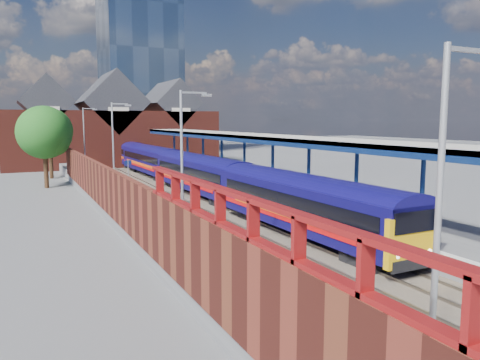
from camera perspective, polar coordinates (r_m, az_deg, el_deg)
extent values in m
plane|color=#5B5B5E|center=(46.19, -8.91, -1.10)|extent=(240.00, 240.00, 0.00)
cube|color=#473D33|center=(36.85, -4.38, -3.13)|extent=(6.00, 76.00, 0.06)
cube|color=slate|center=(36.10, -7.67, -3.24)|extent=(0.07, 76.00, 0.14)
cube|color=slate|center=(36.56, -5.52, -3.08)|extent=(0.07, 76.00, 0.14)
cube|color=slate|center=(37.12, -3.26, -2.90)|extent=(0.07, 76.00, 0.14)
cube|color=slate|center=(37.68, -1.23, -2.73)|extent=(0.07, 76.00, 0.14)
cube|color=#565659|center=(35.17, -12.77, -3.01)|extent=(5.00, 76.00, 1.00)
cube|color=#565659|center=(39.31, 3.79, -1.76)|extent=(6.00, 76.00, 1.00)
cube|color=silver|center=(35.67, -9.11, -1.92)|extent=(0.30, 76.00, 0.05)
cube|color=silver|center=(37.93, 0.04, -1.28)|extent=(0.30, 76.00, 0.05)
cube|color=yellow|center=(35.51, -10.04, -2.01)|extent=(0.14, 76.00, 0.01)
cube|color=#100B51|center=(26.76, 7.98, -3.08)|extent=(3.15, 16.06, 2.50)
cube|color=#100B51|center=(26.56, 8.03, -0.43)|extent=(3.15, 16.06, 0.60)
cube|color=#100B51|center=(41.44, -4.84, 0.65)|extent=(3.15, 16.06, 2.50)
cube|color=#100B51|center=(41.32, -4.86, 2.37)|extent=(3.15, 16.06, 0.60)
cube|color=#100B51|center=(57.18, -10.80, 2.38)|extent=(3.15, 16.06, 2.50)
cube|color=#100B51|center=(57.09, -10.83, 3.63)|extent=(3.15, 16.06, 0.60)
cube|color=#100B51|center=(73.30, -14.17, 3.35)|extent=(3.15, 16.06, 2.50)
cube|color=#100B51|center=(73.23, -14.21, 4.32)|extent=(3.15, 16.06, 0.60)
cube|color=black|center=(48.80, -9.90, 2.10)|extent=(0.04, 60.54, 0.70)
cube|color=#F55510|center=(48.87, -9.89, 1.17)|extent=(0.03, 55.27, 0.30)
cube|color=red|center=(48.90, -9.90, 0.88)|extent=(0.03, 55.27, 0.30)
cube|color=#F2B20C|center=(20.84, 20.22, -7.02)|extent=(2.83, 0.36, 2.10)
cube|color=black|center=(20.59, 20.53, -4.78)|extent=(2.30, 0.21, 0.90)
cube|color=black|center=(22.81, 15.83, -9.25)|extent=(2.00, 2.40, 0.60)
cube|color=black|center=(78.90, -14.96, 2.42)|extent=(2.00, 2.40, 0.60)
cylinder|color=navy|center=(24.98, 21.32, -1.47)|extent=(0.24, 0.24, 4.20)
cylinder|color=navy|center=(28.57, 13.99, -0.13)|extent=(0.24, 0.24, 4.20)
cylinder|color=navy|center=(32.54, 8.37, 0.90)|extent=(0.24, 0.24, 4.20)
cylinder|color=navy|center=(36.77, 4.00, 1.69)|extent=(0.24, 0.24, 4.20)
cylinder|color=navy|center=(41.16, 0.54, 2.31)|extent=(0.24, 0.24, 4.20)
cylinder|color=navy|center=(45.68, -2.24, 2.80)|extent=(0.24, 0.24, 4.20)
cylinder|color=navy|center=(50.30, -4.51, 3.20)|extent=(0.24, 0.24, 4.20)
cylinder|color=navy|center=(54.98, -6.41, 3.52)|extent=(0.24, 0.24, 4.20)
cylinder|color=navy|center=(59.71, -8.00, 3.80)|extent=(0.24, 0.24, 4.20)
cube|color=beige|center=(40.36, 1.82, 5.40)|extent=(4.50, 52.00, 0.25)
cube|color=navy|center=(39.42, -0.96, 5.14)|extent=(0.20, 52.00, 0.55)
cube|color=navy|center=(41.41, 4.47, 5.23)|extent=(0.20, 52.00, 0.55)
cylinder|color=#A5A8AA|center=(9.08, 22.85, -7.28)|extent=(0.12, 0.12, 7.00)
cube|color=#A5A8AA|center=(9.35, 26.42, 13.96)|extent=(1.20, 0.08, 0.08)
cylinder|color=#A5A8AA|center=(20.97, -7.08, 1.25)|extent=(0.12, 0.12, 7.00)
cube|color=#A5A8AA|center=(21.09, -5.66, 10.55)|extent=(1.20, 0.08, 0.08)
cube|color=#A5A8AA|center=(21.30, -4.11, 10.27)|extent=(0.45, 0.18, 0.12)
cylinder|color=#A5A8AA|center=(36.45, -15.19, 3.61)|extent=(0.12, 0.12, 7.00)
cube|color=#A5A8AA|center=(36.51, -14.44, 8.98)|extent=(1.20, 0.08, 0.08)
cube|color=#A5A8AA|center=(36.63, -13.50, 8.85)|extent=(0.45, 0.18, 0.12)
cylinder|color=#A5A8AA|center=(52.24, -18.45, 4.54)|extent=(0.12, 0.12, 7.00)
cube|color=#A5A8AA|center=(52.28, -17.95, 8.29)|extent=(1.20, 0.08, 0.08)
cube|color=#A5A8AA|center=(52.37, -17.29, 8.20)|extent=(0.45, 0.18, 0.12)
cylinder|color=#A5A8AA|center=(38.89, -13.46, 0.55)|extent=(0.08, 0.08, 2.50)
cube|color=#0C194C|center=(38.79, -13.50, 2.09)|extent=(0.55, 0.06, 0.35)
cube|color=maroon|center=(28.55, -15.24, -1.60)|extent=(0.35, 50.00, 2.80)
cube|color=maroon|center=(12.05, -0.55, -1.75)|extent=(0.30, 15.00, 0.12)
cube|color=maroon|center=(12.23, -0.54, -6.15)|extent=(0.30, 15.00, 0.12)
cube|color=maroon|center=(6.75, 26.57, -14.30)|extent=(0.30, 0.12, 1.00)
cube|color=maroon|center=(8.04, 15.07, -10.30)|extent=(0.30, 0.12, 1.00)
cube|color=maroon|center=(9.57, 7.18, -7.25)|extent=(0.30, 0.12, 1.00)
cube|color=maroon|center=(11.26, 1.63, -4.99)|extent=(0.30, 0.12, 1.00)
cube|color=maroon|center=(13.03, -2.42, -3.29)|extent=(0.30, 0.12, 1.00)
cube|color=maroon|center=(14.86, -5.48, -2.00)|extent=(0.30, 0.12, 1.00)
cube|color=maroon|center=(16.73, -7.86, -0.99)|extent=(0.30, 0.12, 1.00)
cube|color=maroon|center=(18.63, -9.76, -0.18)|extent=(0.30, 0.12, 1.00)
cube|color=maroon|center=(73.01, -15.40, 4.94)|extent=(30.00, 12.00, 8.00)
cube|color=#232328|center=(71.93, -22.69, 8.76)|extent=(7.13, 12.00, 7.13)
cube|color=#232328|center=(73.00, -15.54, 9.02)|extent=(9.16, 12.00, 9.16)
cube|color=#232328|center=(75.15, -8.69, 9.15)|extent=(7.13, 12.00, 7.13)
cube|color=beige|center=(65.86, -22.35, 8.09)|extent=(2.80, 0.15, 0.50)
cube|color=beige|center=(67.04, -14.57, 8.37)|extent=(2.80, 0.15, 0.50)
cube|color=beige|center=(69.37, -7.19, 8.51)|extent=(2.80, 0.15, 0.50)
cube|color=#465C78|center=(97.49, -12.18, 15.01)|extent=(14.00, 14.00, 40.00)
cylinder|color=#382314|center=(50.06, -22.58, 1.37)|extent=(0.44, 0.44, 4.00)
sphere|color=#144C17|center=(49.85, -22.78, 5.38)|extent=(5.20, 5.20, 5.20)
sphere|color=#144C17|center=(49.42, -21.78, 4.60)|extent=(3.20, 3.20, 3.20)
cylinder|color=#382314|center=(58.07, -22.06, 2.15)|extent=(0.44, 0.44, 4.00)
sphere|color=#144C17|center=(57.89, -22.22, 5.60)|extent=(5.20, 5.20, 5.20)
sphere|color=#144C17|center=(57.47, -21.36, 4.93)|extent=(3.20, 3.20, 3.20)
imported|color=#A7A8AC|center=(33.14, 11.58, -1.62)|extent=(4.07, 2.56, 1.27)
imported|color=black|center=(30.55, 19.46, -2.79)|extent=(3.89, 1.67, 1.12)
imported|color=navy|center=(43.87, 3.72, 0.61)|extent=(4.55, 2.94, 1.17)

